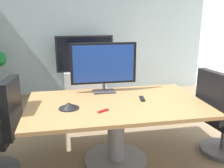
{
  "coord_description": "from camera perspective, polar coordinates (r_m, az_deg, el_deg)",
  "views": [
    {
      "loc": [
        -0.64,
        -2.48,
        1.71
      ],
      "look_at": [
        -0.09,
        0.38,
        0.9
      ],
      "focal_mm": 39.67,
      "sensor_mm": 36.0,
      "label": 1
    }
  ],
  "objects": [
    {
      "name": "conference_table",
      "position": [
        2.9,
        0.94,
        -7.67
      ],
      "size": [
        2.0,
        1.19,
        0.75
      ],
      "color": "olive",
      "rests_on": "ground"
    },
    {
      "name": "remote_control",
      "position": [
        2.95,
        6.93,
        -3.37
      ],
      "size": [
        0.08,
        0.18,
        0.02
      ],
      "primitive_type": "cube",
      "rotation": [
        0.0,
        0.0,
        -0.17
      ],
      "color": "black",
      "rests_on": "conference_table"
    },
    {
      "name": "ground_plane",
      "position": [
        3.08,
        3.2,
        -18.26
      ],
      "size": [
        7.2,
        7.2,
        0.0
      ],
      "primitive_type": "plane",
      "color": "#7A664C"
    },
    {
      "name": "whiteboard_marker",
      "position": [
        2.57,
        -2.06,
        -6.2
      ],
      "size": [
        0.12,
        0.08,
        0.02
      ],
      "primitive_type": "cube",
      "rotation": [
        0.0,
        0.0,
        0.51
      ],
      "color": "red",
      "rests_on": "conference_table"
    },
    {
      "name": "wall_back_glass_partition",
      "position": [
        5.62,
        -4.44,
        12.82
      ],
      "size": [
        5.27,
        0.1,
        2.9
      ],
      "primitive_type": "cube",
      "color": "#9EB2B7",
      "rests_on": "ground"
    },
    {
      "name": "conference_phone",
      "position": [
        2.68,
        -9.93,
        -4.96
      ],
      "size": [
        0.22,
        0.22,
        0.07
      ],
      "color": "black",
      "rests_on": "conference_table"
    },
    {
      "name": "tv_monitor",
      "position": [
        3.13,
        -1.95,
        4.46
      ],
      "size": [
        0.84,
        0.18,
        0.64
      ],
      "color": "#333338",
      "rests_on": "conference_table"
    },
    {
      "name": "office_chair_right",
      "position": [
        3.37,
        23.6,
        -7.71
      ],
      "size": [
        0.62,
        0.6,
        1.09
      ],
      "rotation": [
        0.0,
        0.0,
        1.7
      ],
      "color": "#4C4C51",
      "rests_on": "ground"
    },
    {
      "name": "wall_display_unit",
      "position": [
        5.39,
        -6.18,
        1.82
      ],
      "size": [
        1.2,
        0.36,
        1.31
      ],
      "color": "#B7BABC",
      "rests_on": "ground"
    }
  ]
}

